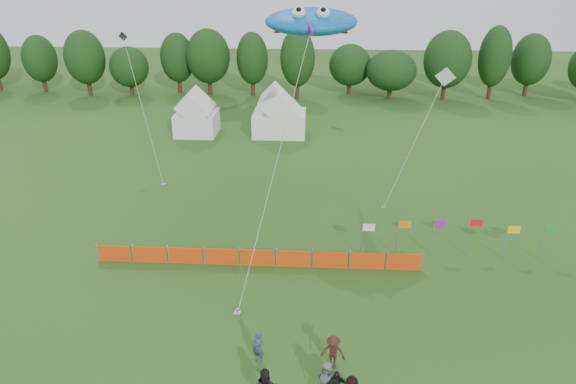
# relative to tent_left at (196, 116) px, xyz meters

# --- Properties ---
(ground) EXTENTS (160.00, 160.00, 0.00)m
(ground) POSITION_rel_tent_left_xyz_m (10.06, -30.21, -1.72)
(ground) COLOR #234C16
(ground) RESTS_ON ground
(treeline) EXTENTS (104.57, 8.78, 8.36)m
(treeline) POSITION_rel_tent_left_xyz_m (11.66, 14.72, 2.46)
(treeline) COLOR #382314
(treeline) RESTS_ON ground
(tent_left) EXTENTS (3.86, 3.86, 3.41)m
(tent_left) POSITION_rel_tent_left_xyz_m (0.00, 0.00, 0.00)
(tent_left) COLOR white
(tent_left) RESTS_ON ground
(tent_right) EXTENTS (5.00, 4.00, 3.53)m
(tent_right) POSITION_rel_tent_left_xyz_m (7.90, 0.27, 0.06)
(tent_right) COLOR white
(tent_right) RESTS_ON ground
(barrier_fence) EXTENTS (17.90, 0.06, 1.00)m
(barrier_fence) POSITION_rel_tent_left_xyz_m (8.29, -22.76, -1.22)
(barrier_fence) COLOR #CD3E0B
(barrier_fence) RESTS_ON ground
(flag_row) EXTENTS (10.73, 0.55, 2.23)m
(flag_row) POSITION_rel_tent_left_xyz_m (19.22, -21.15, -0.26)
(flag_row) COLOR gray
(flag_row) RESTS_ON ground
(spectator_a) EXTENTS (0.67, 0.57, 1.55)m
(spectator_a) POSITION_rel_tent_left_xyz_m (9.15, -30.11, -0.95)
(spectator_a) COLOR #333B55
(spectator_a) RESTS_ON ground
(spectator_c) EXTENTS (1.10, 0.75, 1.58)m
(spectator_c) POSITION_rel_tent_left_xyz_m (12.24, -30.26, -0.93)
(spectator_c) COLOR #371C16
(spectator_c) RESTS_ON ground
(spectator_e) EXTENTS (0.95, 0.77, 1.69)m
(spectator_e) POSITION_rel_tent_left_xyz_m (11.95, -31.88, -0.88)
(spectator_e) COLOR #4B4C50
(spectator_e) RESTS_ON ground
(stingray_kite) EXTENTS (6.17, 21.12, 12.95)m
(stingray_kite) POSITION_rel_tent_left_xyz_m (10.93, -13.25, 10.17)
(stingray_kite) COLOR blue
(stingray_kite) RESTS_ON ground
(small_kite_white) EXTENTS (4.66, 3.64, 8.91)m
(small_kite_white) POSITION_rel_tent_left_xyz_m (18.97, -12.71, 4.53)
(small_kite_white) COLOR silver
(small_kite_white) RESTS_ON ground
(small_kite_dark) EXTENTS (4.61, 6.83, 10.20)m
(small_kite_dark) POSITION_rel_tent_left_xyz_m (-2.21, -8.55, 3.75)
(small_kite_dark) COLOR black
(small_kite_dark) RESTS_ON ground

